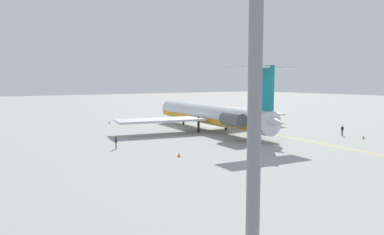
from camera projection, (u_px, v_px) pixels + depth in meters
ground at (218, 126)px, 77.90m from camera, size 375.56×375.56×0.00m
main_jetliner at (213, 114)px, 68.84m from camera, size 40.59×35.90×11.82m
ground_crew_near_nose at (342, 129)px, 63.51m from camera, size 0.32×0.38×1.84m
ground_crew_near_tail at (116, 141)px, 51.25m from camera, size 0.46×0.29×1.82m
safety_cone_nose at (179, 155)px, 46.02m from camera, size 0.40×0.40×0.55m
safety_cone_wingtip at (109, 122)px, 82.32m from camera, size 0.40×0.40×0.55m
safety_cone_tail at (364, 137)px, 60.29m from camera, size 0.40×0.40×0.55m
taxiway_centreline at (241, 128)px, 74.55m from camera, size 78.02×8.93×0.01m
light_mast at (256, 14)px, 17.44m from camera, size 4.00×0.70×23.03m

